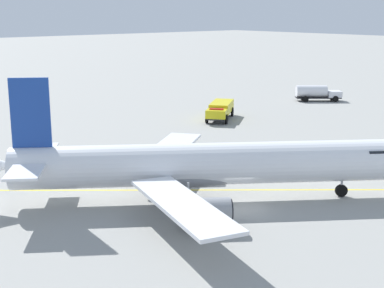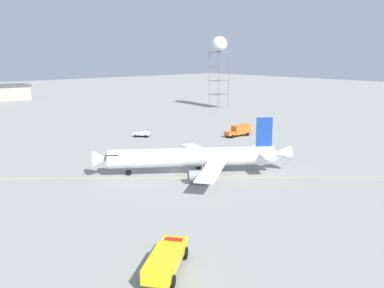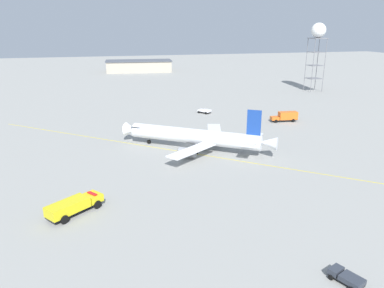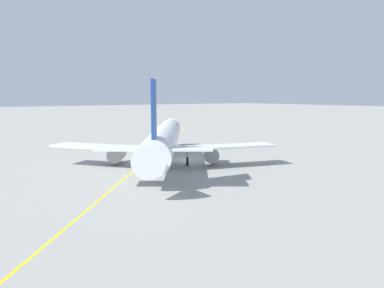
% 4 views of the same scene
% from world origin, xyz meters
% --- Properties ---
extents(ground_plane, '(600.00, 600.00, 0.00)m').
position_xyz_m(ground_plane, '(0.00, 0.00, 0.00)').
color(ground_plane, gray).
extents(airliner_main, '(26.14, 33.38, 10.90)m').
position_xyz_m(airliner_main, '(3.84, 1.45, 3.14)').
color(airliner_main, white).
rests_on(airliner_main, ground_plane).
extents(pushback_tug_truck, '(4.82, 4.67, 1.30)m').
position_xyz_m(pushback_tug_truck, '(-33.11, 14.69, 0.80)').
color(pushback_tug_truck, '#232326').
rests_on(pushback_tug_truck, ground_plane).
extents(catering_truck_truck, '(3.27, 8.61, 3.10)m').
position_xyz_m(catering_truck_truck, '(-15.45, 35.99, 1.67)').
color(catering_truck_truck, '#232326').
rests_on(catering_truck_truck, ground_plane).
extents(fire_tender_truck, '(7.90, 9.10, 2.50)m').
position_xyz_m(fire_tender_truck, '(29.79, -25.89, 1.53)').
color(fire_tender_truck, '#232326').
rests_on(fire_tender_truck, ground_plane).
extents(radar_tower, '(6.67, 6.67, 30.21)m').
position_xyz_m(radar_tower, '(-63.83, 76.27, 25.69)').
color(radar_tower, slate).
rests_on(radar_tower, ground_plane).
extents(taxiway_centreline, '(82.45, 96.57, 0.01)m').
position_xyz_m(taxiway_centreline, '(6.79, 0.26, 0.00)').
color(taxiway_centreline, yellow).
rests_on(taxiway_centreline, ground_plane).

